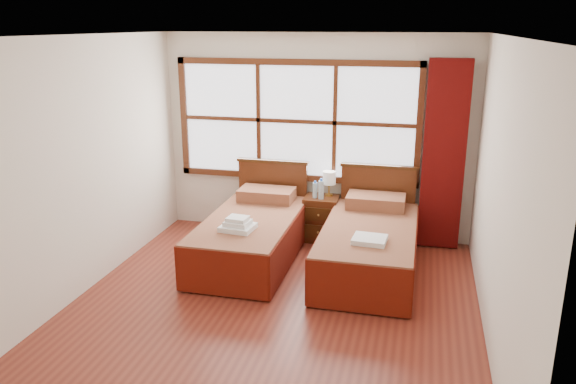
# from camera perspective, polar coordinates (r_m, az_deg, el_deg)

# --- Properties ---
(floor) EXTENTS (4.50, 4.50, 0.00)m
(floor) POSITION_cam_1_polar(r_m,az_deg,el_deg) (5.62, -1.81, -11.96)
(floor) COLOR maroon
(floor) RESTS_ON ground
(ceiling) EXTENTS (4.50, 4.50, 0.00)m
(ceiling) POSITION_cam_1_polar(r_m,az_deg,el_deg) (4.93, -2.09, 15.58)
(ceiling) COLOR white
(ceiling) RESTS_ON wall_back
(wall_back) EXTENTS (4.00, 0.00, 4.00)m
(wall_back) POSITION_cam_1_polar(r_m,az_deg,el_deg) (7.26, 2.85, 5.61)
(wall_back) COLOR silver
(wall_back) RESTS_ON floor
(wall_left) EXTENTS (0.00, 4.50, 4.50)m
(wall_left) POSITION_cam_1_polar(r_m,az_deg,el_deg) (5.97, -20.79, 2.08)
(wall_left) COLOR silver
(wall_left) RESTS_ON floor
(wall_right) EXTENTS (0.00, 4.50, 4.50)m
(wall_right) POSITION_cam_1_polar(r_m,az_deg,el_deg) (4.99, 20.76, -0.65)
(wall_right) COLOR silver
(wall_right) RESTS_ON floor
(window) EXTENTS (3.16, 0.06, 1.56)m
(window) POSITION_cam_1_polar(r_m,az_deg,el_deg) (7.24, 0.86, 7.21)
(window) COLOR white
(window) RESTS_ON wall_back
(curtain) EXTENTS (0.50, 0.16, 2.30)m
(curtain) POSITION_cam_1_polar(r_m,az_deg,el_deg) (7.03, 15.55, 3.57)
(curtain) COLOR #580A08
(curtain) RESTS_ON wall_back
(bed_left) EXTENTS (1.02, 2.04, 0.99)m
(bed_left) POSITION_cam_1_polar(r_m,az_deg,el_deg) (6.68, -3.65, -4.31)
(bed_left) COLOR #40230D
(bed_left) RESTS_ON floor
(bed_right) EXTENTS (1.04, 2.06, 1.00)m
(bed_right) POSITION_cam_1_polar(r_m,az_deg,el_deg) (6.43, 8.26, -5.29)
(bed_right) COLOR #40230D
(bed_right) RESTS_ON floor
(nightstand) EXTENTS (0.43, 0.43, 0.58)m
(nightstand) POSITION_cam_1_polar(r_m,az_deg,el_deg) (7.26, 3.40, -2.68)
(nightstand) COLOR #4F2511
(nightstand) RESTS_ON floor
(towels_left) EXTENTS (0.38, 0.34, 0.15)m
(towels_left) POSITION_cam_1_polar(r_m,az_deg,el_deg) (6.17, -5.13, -3.33)
(towels_left) COLOR white
(towels_left) RESTS_ON bed_left
(towels_right) EXTENTS (0.36, 0.32, 0.05)m
(towels_right) POSITION_cam_1_polar(r_m,az_deg,el_deg) (5.86, 8.29, -4.81)
(towels_right) COLOR white
(towels_right) RESTS_ON bed_right
(lamp) EXTENTS (0.16, 0.16, 0.32)m
(lamp) POSITION_cam_1_polar(r_m,az_deg,el_deg) (7.18, 4.21, 1.37)
(lamp) COLOR gold
(lamp) RESTS_ON nightstand
(bottle_near) EXTENTS (0.06, 0.06, 0.22)m
(bottle_near) POSITION_cam_1_polar(r_m,az_deg,el_deg) (7.11, 2.76, 0.20)
(bottle_near) COLOR #A6C7D5
(bottle_near) RESTS_ON nightstand
(bottle_far) EXTENTS (0.07, 0.07, 0.27)m
(bottle_far) POSITION_cam_1_polar(r_m,az_deg,el_deg) (7.06, 3.39, 0.25)
(bottle_far) COLOR #A6C7D5
(bottle_far) RESTS_ON nightstand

